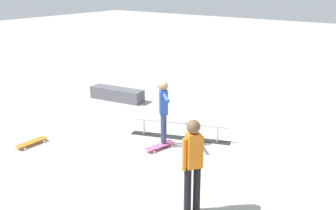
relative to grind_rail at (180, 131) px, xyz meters
The scene contains 7 objects.
ground_plane 0.66m from the grind_rail, 106.92° to the left, with size 60.00×60.00×0.00m, color #ADA89E.
grind_rail is the anchor object (origin of this frame).
skate_ledge 3.83m from the grind_rail, 22.78° to the right, with size 1.83×0.48×0.40m, color #595960.
skater_main 0.97m from the grind_rail, 86.75° to the left, with size 0.97×0.95×1.60m.
skateboard_main 0.83m from the grind_rail, 89.94° to the left, with size 0.38×0.82×0.09m.
bystander_orange_shirt 3.42m from the grind_rail, 128.28° to the left, with size 0.28×0.35×1.68m.
loose_skateboard_orange 3.62m from the grind_rail, 43.47° to the left, with size 0.26×0.80×0.09m.
Camera 1 is at (-5.14, 7.14, 3.86)m, focal length 43.02 mm.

